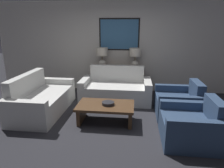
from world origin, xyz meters
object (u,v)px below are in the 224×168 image
at_px(console_table, 118,80).
at_px(armchair_near_back_wall, 179,103).
at_px(coffee_table, 106,109).
at_px(table_lamp_right, 135,56).
at_px(decorative_bowl, 108,103).
at_px(couch_by_side, 42,100).
at_px(armchair_near_camera, 191,126).
at_px(table_lamp_left, 102,55).
at_px(couch_by_back_wall, 116,90).

bearing_deg(console_table, armchair_near_back_wall, -44.34).
bearing_deg(armchair_near_back_wall, coffee_table, -161.37).
bearing_deg(armchair_near_back_wall, table_lamp_right, 124.75).
bearing_deg(coffee_table, decorative_bowl, -7.18).
distance_m(console_table, decorative_bowl, 2.00).
height_order(console_table, couch_by_side, couch_by_side).
bearing_deg(armchair_near_camera, coffee_table, 161.37).
distance_m(table_lamp_right, coffee_table, 2.24).
xyz_separation_m(table_lamp_left, couch_by_back_wall, (0.48, -0.70, -0.82)).
bearing_deg(table_lamp_right, table_lamp_left, 180.00).
distance_m(couch_by_side, decorative_bowl, 1.64).
relative_size(table_lamp_left, armchair_near_camera, 0.62).
bearing_deg(armchair_near_back_wall, console_table, 135.66).
xyz_separation_m(coffee_table, armchair_near_camera, (1.58, -0.53, -0.01)).
bearing_deg(couch_by_back_wall, decorative_bowl, -91.44).
relative_size(couch_by_side, coffee_table, 1.58).
relative_size(console_table, decorative_bowl, 5.98).
relative_size(table_lamp_right, couch_by_back_wall, 0.32).
bearing_deg(armchair_near_camera, console_table, 120.61).
bearing_deg(armchair_near_camera, table_lamp_right, 111.86).
xyz_separation_m(table_lamp_right, coffee_table, (-0.57, -2.00, -0.83)).
xyz_separation_m(console_table, armchair_near_camera, (1.50, -2.53, -0.10)).
bearing_deg(decorative_bowl, armchair_near_back_wall, 19.45).
bearing_deg(armchair_near_camera, couch_by_back_wall, 129.35).
xyz_separation_m(couch_by_back_wall, armchair_near_back_wall, (1.50, -0.76, -0.02)).
distance_m(table_lamp_left, coffee_table, 2.20).
bearing_deg(table_lamp_right, armchair_near_camera, -68.14).
bearing_deg(couch_by_back_wall, coffee_table, -93.78).
bearing_deg(armchair_near_camera, decorative_bowl, 160.99).
bearing_deg(coffee_table, table_lamp_right, 74.13).
distance_m(coffee_table, armchair_near_back_wall, 1.67).
relative_size(table_lamp_left, armchair_near_back_wall, 0.62).
xyz_separation_m(table_lamp_right, armchair_near_camera, (1.01, -2.53, -0.84)).
bearing_deg(coffee_table, armchair_near_back_wall, 18.63).
bearing_deg(couch_by_side, armchair_near_camera, -15.54).
bearing_deg(couch_by_side, table_lamp_left, 55.21).
height_order(table_lamp_right, armchair_near_camera, table_lamp_right).
bearing_deg(console_table, armchair_near_camera, -59.39).
relative_size(console_table, couch_by_side, 0.82).
relative_size(table_lamp_right, decorative_bowl, 2.33).
height_order(coffee_table, decorative_bowl, decorative_bowl).
height_order(console_table, couch_by_back_wall, couch_by_back_wall).
xyz_separation_m(table_lamp_right, couch_by_back_wall, (-0.48, -0.70, -0.82)).
bearing_deg(table_lamp_right, decorative_bowl, -104.41).
bearing_deg(console_table, table_lamp_left, 180.00).
xyz_separation_m(table_lamp_left, armchair_near_back_wall, (1.98, -1.46, -0.84)).
bearing_deg(table_lamp_left, couch_by_back_wall, -55.60).
distance_m(couch_by_side, armchair_near_back_wall, 3.14).
height_order(table_lamp_left, decorative_bowl, table_lamp_left).
distance_m(coffee_table, armchair_near_camera, 1.67).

